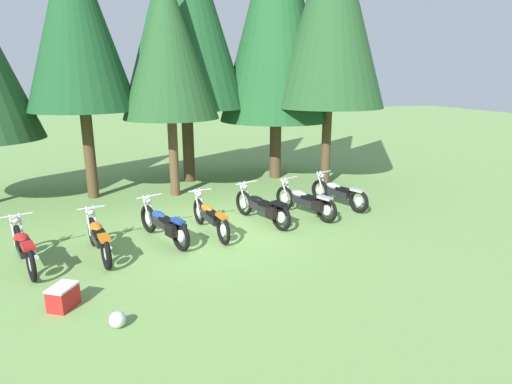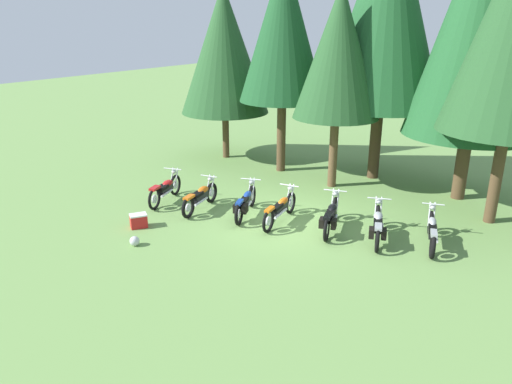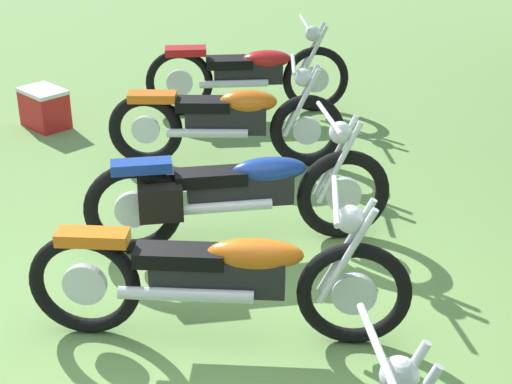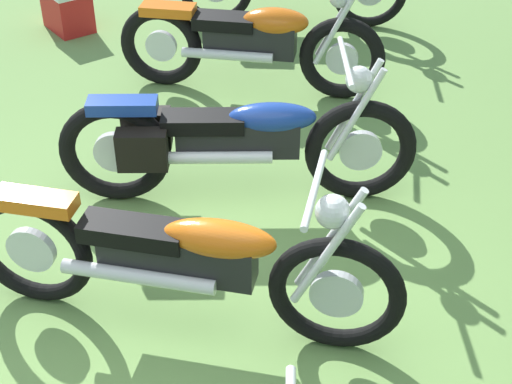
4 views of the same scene
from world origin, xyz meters
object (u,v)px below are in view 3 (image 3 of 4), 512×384
(motorcycle_3, at_px, (221,276))
(picnic_cooler, at_px, (45,108))
(motorcycle_1, at_px, (228,120))
(motorcycle_2, at_px, (235,192))
(motorcycle_0, at_px, (249,72))

(motorcycle_3, xyz_separation_m, picnic_cooler, (-3.24, -2.84, -0.24))
(motorcycle_1, distance_m, motorcycle_3, 2.76)
(motorcycle_3, distance_m, picnic_cooler, 4.31)
(motorcycle_2, relative_size, picnic_cooler, 3.63)
(motorcycle_0, height_order, picnic_cooler, motorcycle_0)
(motorcycle_2, bearing_deg, motorcycle_0, 79.30)
(motorcycle_2, bearing_deg, picnic_cooler, 119.73)
(motorcycle_2, relative_size, motorcycle_3, 0.93)
(motorcycle_3, bearing_deg, motorcycle_0, 91.89)
(motorcycle_2, bearing_deg, motorcycle_3, -101.54)
(motorcycle_0, relative_size, motorcycle_3, 0.91)
(motorcycle_0, bearing_deg, motorcycle_2, -96.49)
(picnic_cooler, bearing_deg, motorcycle_0, 114.32)
(motorcycle_1, bearing_deg, picnic_cooler, 153.58)
(motorcycle_3, bearing_deg, picnic_cooler, 121.96)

